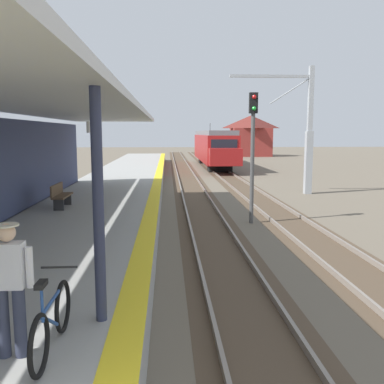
{
  "coord_description": "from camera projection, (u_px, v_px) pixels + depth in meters",
  "views": [
    {
      "loc": [
        0.34,
        -2.09,
        3.63
      ],
      "look_at": [
        0.97,
        8.98,
        2.1
      ],
      "focal_mm": 40.04,
      "sensor_mm": 36.0,
      "label": 1
    }
  ],
  "objects": [
    {
      "name": "station_platform",
      "position": [
        101.0,
        209.0,
        18.17
      ],
      "size": [
        5.0,
        80.0,
        0.91
      ],
      "color": "#999993",
      "rests_on": "ground"
    },
    {
      "name": "station_building_with_canopy",
      "position": [
        7.0,
        167.0,
        12.38
      ],
      "size": [
        4.85,
        24.0,
        4.43
      ],
      "color": "#4C4C4C",
      "rests_on": "ground"
    },
    {
      "name": "track_pair_nearest_platform",
      "position": [
        198.0,
        202.0,
        22.43
      ],
      "size": [
        2.34,
        120.0,
        0.16
      ],
      "color": "#4C3D2D",
      "rests_on": "ground"
    },
    {
      "name": "track_pair_middle",
      "position": [
        262.0,
        201.0,
        22.62
      ],
      "size": [
        2.34,
        120.0,
        0.16
      ],
      "color": "#4C3D2D",
      "rests_on": "ground"
    },
    {
      "name": "approaching_train",
      "position": [
        214.0,
        147.0,
        45.99
      ],
      "size": [
        2.93,
        19.6,
        4.76
      ],
      "color": "maroon",
      "rests_on": "ground"
    },
    {
      "name": "commuter_person",
      "position": [
        9.0,
        283.0,
        5.15
      ],
      "size": [
        0.59,
        0.3,
        1.67
      ],
      "color": "#33384C",
      "rests_on": "station_platform"
    },
    {
      "name": "bicycle_beside_commuter",
      "position": [
        52.0,
        322.0,
        5.34
      ],
      "size": [
        0.48,
        1.82,
        1.04
      ],
      "color": "black",
      "rests_on": "station_platform"
    },
    {
      "name": "rail_signal_post",
      "position": [
        253.0,
        144.0,
        16.97
      ],
      "size": [
        0.32,
        0.34,
        5.2
      ],
      "color": "#4C4C4C",
      "rests_on": "ground"
    },
    {
      "name": "catenary_pylon_far_side",
      "position": [
        304.0,
        134.0,
        25.32
      ],
      "size": [
        5.0,
        0.4,
        7.5
      ],
      "color": "#9EA3A8",
      "rests_on": "ground"
    },
    {
      "name": "platform_bench",
      "position": [
        60.0,
        195.0,
        15.73
      ],
      "size": [
        0.45,
        1.6,
        0.88
      ],
      "color": "brown",
      "rests_on": "station_platform"
    },
    {
      "name": "distant_trackside_house",
      "position": [
        251.0,
        135.0,
        67.62
      ],
      "size": [
        6.6,
        5.28,
        6.4
      ],
      "color": "maroon",
      "rests_on": "ground"
    }
  ]
}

